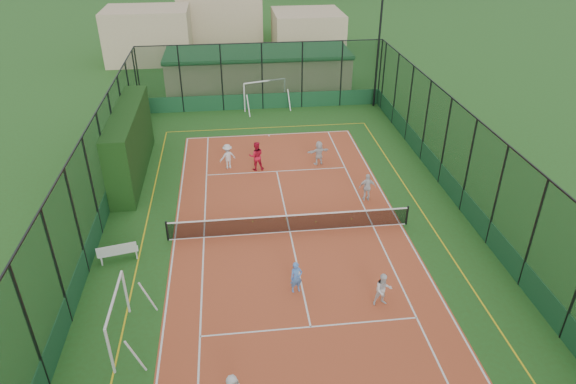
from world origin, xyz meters
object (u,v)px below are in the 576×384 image
at_px(futsal_goal_near, 118,320).
at_px(child_far_back, 319,153).
at_px(futsal_goal_far, 265,95).
at_px(child_near_mid, 296,277).
at_px(coach, 256,156).
at_px(white_bench, 118,251).
at_px(clubhouse, 258,70).
at_px(child_near_right, 383,290).
at_px(child_far_right, 367,187).
at_px(floodlight_ne, 378,53).
at_px(child_far_left, 228,156).

relative_size(futsal_goal_near, child_far_back, 2.07).
distance_m(futsal_goal_far, child_near_mid, 21.26).
height_order(futsal_goal_far, coach, futsal_goal_far).
xyz_separation_m(white_bench, coach, (6.64, 8.10, 0.41)).
relative_size(clubhouse, child_near_right, 10.47).
xyz_separation_m(white_bench, child_far_right, (12.23, 3.85, 0.30)).
bearing_deg(child_near_mid, child_far_back, 63.57).
bearing_deg(child_near_mid, floodlight_ne, 54.81).
bearing_deg(child_far_back, clubhouse, -92.53).
bearing_deg(child_near_mid, white_bench, 146.13).
height_order(clubhouse, child_far_right, clubhouse).
bearing_deg(clubhouse, child_far_left, -100.82).
distance_m(clubhouse, futsal_goal_near, 29.06).
height_order(child_near_right, child_far_left, child_far_left).
bearing_deg(child_far_right, child_near_mid, 58.31).
relative_size(clubhouse, futsal_goal_far, 4.51).
distance_m(futsal_goal_near, child_near_mid, 6.92).
xyz_separation_m(clubhouse, child_far_right, (4.43, -19.46, -0.80)).
bearing_deg(child_far_right, clubhouse, -74.39).
height_order(clubhouse, child_far_back, clubhouse).
xyz_separation_m(futsal_goal_near, futsal_goal_far, (7.07, 23.17, 0.10)).
height_order(white_bench, child_far_right, child_far_right).
relative_size(child_near_mid, coach, 0.79).
height_order(futsal_goal_far, child_near_mid, futsal_goal_far).
height_order(white_bench, child_near_mid, child_near_mid).
bearing_deg(child_far_back, child_far_right, 99.30).
xyz_separation_m(child_near_mid, child_far_right, (4.70, 6.84, 0.07)).
bearing_deg(child_near_mid, coach, 82.39).
height_order(futsal_goal_far, child_far_left, futsal_goal_far).
xyz_separation_m(floodlight_ne, futsal_goal_near, (-15.51, -22.82, -3.13)).
xyz_separation_m(child_near_right, child_far_back, (-0.38, 12.56, 0.02)).
bearing_deg(coach, white_bench, 47.96).
xyz_separation_m(child_near_mid, child_far_left, (-2.56, 11.48, 0.07)).
xyz_separation_m(futsal_goal_far, coach, (-1.32, -10.15, -0.20)).
relative_size(floodlight_ne, white_bench, 4.85).
height_order(clubhouse, futsal_goal_far, clubhouse).
distance_m(clubhouse, child_far_back, 15.17).
bearing_deg(child_far_back, coach, -8.22).
relative_size(floodlight_ne, child_far_back, 5.55).
relative_size(clubhouse, child_far_left, 9.92).
distance_m(white_bench, child_near_right, 11.58).
relative_size(futsal_goal_far, child_near_right, 2.32).
bearing_deg(child_near_right, futsal_goal_near, -178.25).
bearing_deg(child_far_right, white_bench, 20.26).
bearing_deg(floodlight_ne, white_bench, -132.49).
height_order(child_near_mid, child_far_back, child_far_back).
height_order(clubhouse, child_far_left, clubhouse).
height_order(futsal_goal_near, child_near_right, futsal_goal_near).
bearing_deg(futsal_goal_near, child_near_mid, -72.64).
relative_size(child_near_mid, child_far_left, 0.91).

